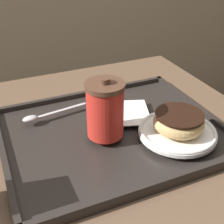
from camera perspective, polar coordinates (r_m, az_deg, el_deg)
name	(u,v)px	position (r m, az deg, el deg)	size (l,w,h in m)	color
cafe_table	(105,199)	(0.82, -1.28, -15.69)	(0.78, 0.80, 0.73)	brown
serving_tray	(112,133)	(0.71, 0.00, -3.95)	(0.48, 0.39, 0.02)	#282321
napkin_paper	(120,113)	(0.75, 1.49, -0.15)	(0.17, 0.16, 0.00)	white
coffee_cup_front	(103,110)	(0.64, -1.61, 0.44)	(0.08, 0.08, 0.13)	red
plate_with_chocolate_donut	(177,131)	(0.69, 11.87, -3.49)	(0.17, 0.17, 0.01)	white
donut_chocolate_glazed	(179,121)	(0.67, 12.10, -1.68)	(0.11, 0.11, 0.04)	#DBB270
spoon	(41,116)	(0.75, -12.92, -0.70)	(0.16, 0.04, 0.01)	silver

